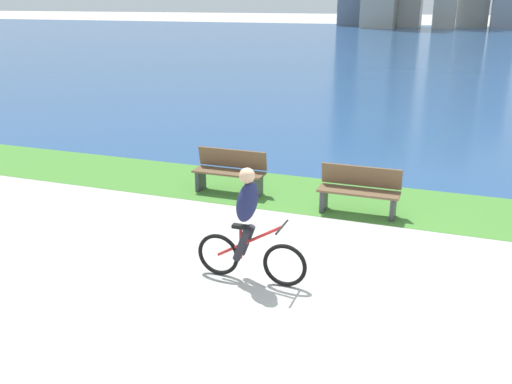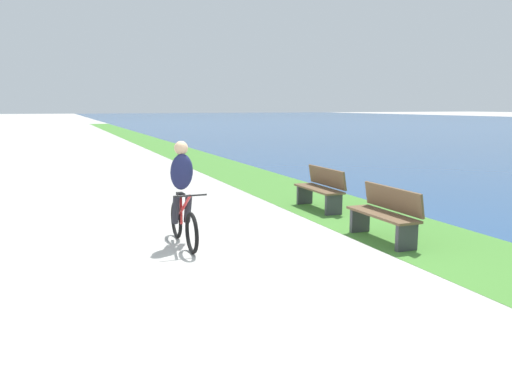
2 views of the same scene
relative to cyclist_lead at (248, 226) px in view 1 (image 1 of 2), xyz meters
name	(u,v)px [view 1 (image 1 of 2)]	position (x,y,z in m)	size (l,w,h in m)	color
ground_plane	(324,273)	(0.97, 0.58, -0.84)	(300.00, 300.00, 0.00)	#B2AFA8
grass_strip_bayside	(363,201)	(0.97, 3.90, -0.83)	(120.00, 2.29, 0.01)	#478433
bay_water_surface	(449,46)	(0.97, 45.83, -0.83)	(300.00, 81.57, 0.00)	navy
cyclist_lead	(248,226)	(0.00, 0.00, 0.00)	(1.65, 0.52, 1.68)	black
bench_near_path	(359,191)	(0.99, 3.19, -0.39)	(1.50, 0.47, 0.90)	brown
bench_far_along_path	(230,172)	(-1.75, 3.49, -0.39)	(1.50, 0.47, 0.90)	brown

